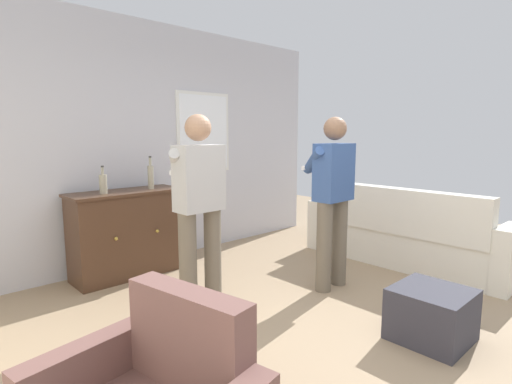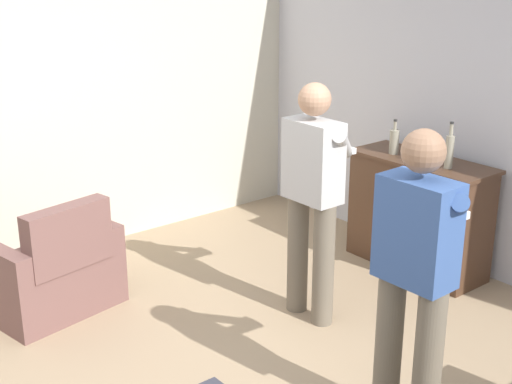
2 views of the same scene
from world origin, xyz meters
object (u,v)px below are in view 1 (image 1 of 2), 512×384
at_px(sideboard_cabinet, 127,233).
at_px(ottoman, 431,314).
at_px(bottle_wine_green, 103,184).
at_px(bottle_liquor_amber, 151,176).
at_px(person_standing_right, 332,194).
at_px(couch, 399,236).
at_px(person_standing_left, 199,204).

bearing_deg(sideboard_cabinet, ottoman, -70.34).
distance_m(bottle_wine_green, bottle_liquor_amber, 0.53).
relative_size(sideboard_cabinet, bottle_liquor_amber, 3.29).
distance_m(bottle_wine_green, person_standing_right, 2.28).
xyz_separation_m(bottle_liquor_amber, person_standing_right, (1.04, -1.66, -0.13)).
distance_m(sideboard_cabinet, ottoman, 3.03).
xyz_separation_m(couch, person_standing_right, (-1.14, 0.14, 0.59)).
relative_size(bottle_liquor_amber, person_standing_right, 0.21).
bearing_deg(person_standing_left, bottle_wine_green, 104.98).
relative_size(bottle_liquor_amber, person_standing_left, 0.21).
relative_size(sideboard_cabinet, bottle_wine_green, 4.16).
xyz_separation_m(ottoman, person_standing_left, (-0.95, 1.60, 0.74)).
xyz_separation_m(bottle_liquor_amber, person_standing_left, (-0.21, -1.20, -0.13)).
height_order(sideboard_cabinet, bottle_wine_green, bottle_wine_green).
bearing_deg(bottle_wine_green, person_standing_left, -75.02).
bearing_deg(couch, person_standing_right, 173.12).
height_order(bottle_liquor_amber, ottoman, bottle_liquor_amber).
xyz_separation_m(couch, ottoman, (-1.43, -1.00, -0.15)).
xyz_separation_m(bottle_wine_green, bottle_liquor_amber, (0.53, 0.01, 0.04)).
height_order(sideboard_cabinet, ottoman, sideboard_cabinet).
bearing_deg(bottle_wine_green, sideboard_cabinet, 11.98).
xyz_separation_m(couch, person_standing_left, (-2.38, 0.60, 0.59)).
bearing_deg(sideboard_cabinet, person_standing_left, -87.02).
distance_m(sideboard_cabinet, person_standing_right, 2.20).
height_order(person_standing_left, person_standing_right, same).
relative_size(couch, person_standing_right, 1.41).
bearing_deg(ottoman, couch, 34.89).
bearing_deg(person_standing_right, ottoman, -104.62).
height_order(bottle_wine_green, person_standing_right, person_standing_right).
height_order(couch, bottle_wine_green, bottle_wine_green).
relative_size(couch, bottle_liquor_amber, 6.61).
bearing_deg(bottle_wine_green, person_standing_right, -46.52).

